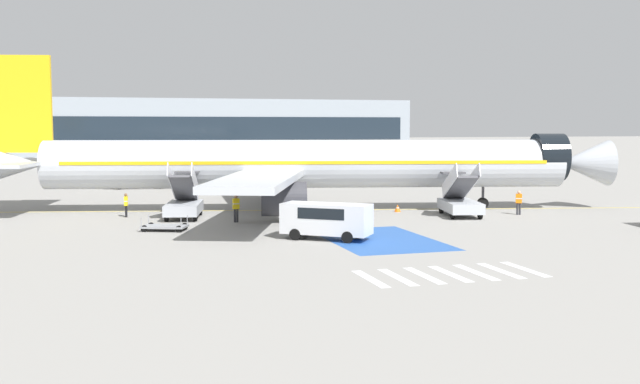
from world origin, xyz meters
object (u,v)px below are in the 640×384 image
(ground_crew_1, at_px, (236,206))
(ground_crew_0, at_px, (126,204))
(boarding_stairs_aft, at_px, (184,204))
(fuel_tanker, at_px, (152,172))
(boarding_stairs_forward, at_px, (460,202))
(terminal_building, at_px, (142,132))
(airliner, at_px, (297,164))
(service_van_0, at_px, (326,218))
(baggage_cart, at_px, (165,226))
(traffic_cone_0, at_px, (397,208))
(ground_crew_2, at_px, (519,201))

(ground_crew_1, bearing_deg, ground_crew_0, 136.90)
(boarding_stairs_aft, xyz_separation_m, fuel_tanker, (-0.35, 25.51, 0.65))
(boarding_stairs_forward, bearing_deg, fuel_tanker, 135.22)
(terminal_building, bearing_deg, airliner, -84.31)
(airliner, xyz_separation_m, service_van_0, (-2.11, -14.26, -2.20))
(baggage_cart, bearing_deg, boarding_stairs_forward, 116.16)
(airliner, xyz_separation_m, traffic_cone_0, (6.71, -3.11, -3.13))
(ground_crew_1, relative_size, ground_crew_2, 1.05)
(boarding_stairs_aft, relative_size, ground_crew_2, 3.25)
(ground_crew_1, relative_size, terminal_building, 0.02)
(baggage_cart, bearing_deg, ground_crew_0, -143.64)
(baggage_cart, distance_m, terminal_building, 79.51)
(ground_crew_1, bearing_deg, ground_crew_2, -12.37)
(ground_crew_2, bearing_deg, terminal_building, 133.41)
(boarding_stairs_aft, xyz_separation_m, service_van_0, (6.46, -11.79, 0.22))
(fuel_tanker, height_order, ground_crew_0, fuel_tanker)
(terminal_building, bearing_deg, service_van_0, -86.67)
(traffic_cone_0, xyz_separation_m, terminal_building, (-13.79, 74.15, 4.97))
(airliner, relative_size, boarding_stairs_aft, 8.44)
(boarding_stairs_aft, xyz_separation_m, ground_crew_2, (22.73, -4.77, 0.00))
(boarding_stairs_forward, relative_size, terminal_building, 0.06)
(baggage_cart, xyz_separation_m, traffic_cone_0, (17.07, 5.13, 0.01))
(airliner, xyz_separation_m, ground_crew_0, (-12.30, -0.78, -2.46))
(boarding_stairs_forward, height_order, fuel_tanker, boarding_stairs_forward)
(baggage_cart, distance_m, ground_crew_0, 7.75)
(ground_crew_0, height_order, ground_crew_2, ground_crew_2)
(boarding_stairs_forward, bearing_deg, ground_crew_1, -171.22)
(ground_crew_0, bearing_deg, fuel_tanker, -179.92)
(traffic_cone_0, height_order, terminal_building, terminal_building)
(ground_crew_2, xyz_separation_m, terminal_building, (-21.24, 78.27, 4.25))
(airliner, height_order, terminal_building, airliner)
(traffic_cone_0, bearing_deg, ground_crew_2, -28.93)
(fuel_tanker, bearing_deg, boarding_stairs_forward, -142.26)
(service_van_0, distance_m, ground_crew_0, 16.90)
(boarding_stairs_aft, height_order, ground_crew_1, boarding_stairs_aft)
(baggage_cart, relative_size, ground_crew_1, 1.67)
(fuel_tanker, xyz_separation_m, service_van_0, (6.80, -37.30, -0.43))
(boarding_stairs_forward, distance_m, baggage_cart, 20.31)
(fuel_tanker, distance_m, terminal_building, 48.16)
(boarding_stairs_forward, distance_m, service_van_0, 14.18)
(boarding_stairs_aft, height_order, ground_crew_0, boarding_stairs_aft)
(fuel_tanker, distance_m, baggage_cart, 31.36)
(boarding_stairs_forward, relative_size, ground_crew_0, 3.38)
(airliner, bearing_deg, service_van_0, 4.50)
(fuel_tanker, xyz_separation_m, ground_crew_0, (-3.38, -23.82, -0.69))
(ground_crew_2, bearing_deg, boarding_stairs_forward, -158.87)
(airliner, relative_size, fuel_tanker, 5.28)
(boarding_stairs_forward, height_order, boarding_stairs_aft, boarding_stairs_aft)
(service_van_0, xyz_separation_m, terminal_building, (-4.96, 85.29, 4.03))
(boarding_stairs_aft, distance_m, service_van_0, 13.45)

